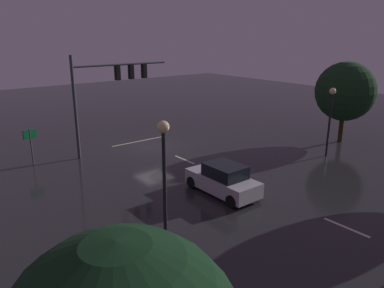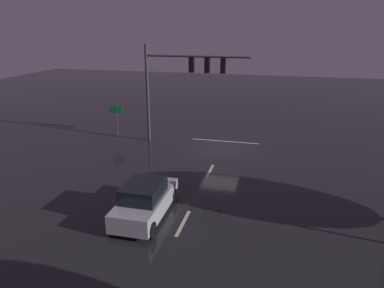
% 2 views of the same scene
% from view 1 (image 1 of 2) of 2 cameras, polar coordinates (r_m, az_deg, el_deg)
% --- Properties ---
extents(ground_plane, '(80.00, 80.00, 0.00)m').
position_cam_1_polar(ground_plane, '(29.04, -5.90, -0.39)').
color(ground_plane, '#232326').
extents(traffic_signal_assembly, '(7.37, 0.47, 7.04)m').
position_cam_1_polar(traffic_signal_assembly, '(27.26, -12.44, 8.88)').
color(traffic_signal_assembly, '#383A3D').
rests_on(traffic_signal_assembly, ground_plane).
extents(lane_dash_far, '(0.16, 2.20, 0.01)m').
position_cam_1_polar(lane_dash_far, '(25.90, -1.13, -2.39)').
color(lane_dash_far, beige).
rests_on(lane_dash_far, ground_plane).
extents(lane_dash_mid, '(0.16, 2.20, 0.01)m').
position_cam_1_polar(lane_dash_mid, '(21.72, 8.55, -6.38)').
color(lane_dash_mid, beige).
rests_on(lane_dash_mid, ground_plane).
extents(lane_dash_near, '(0.16, 2.20, 0.01)m').
position_cam_1_polar(lane_dash_near, '(18.58, 22.36, -11.63)').
color(lane_dash_near, beige).
rests_on(lane_dash_near, ground_plane).
extents(stop_bar, '(5.00, 0.16, 0.01)m').
position_cam_1_polar(stop_bar, '(30.65, -7.88, 0.45)').
color(stop_bar, beige).
rests_on(stop_bar, ground_plane).
extents(car_approaching, '(1.91, 4.37, 1.70)m').
position_cam_1_polar(car_approaching, '(20.35, 4.73, -5.44)').
color(car_approaching, '#B7B7BC').
rests_on(car_approaching, ground_plane).
extents(street_lamp_left_kerb, '(0.44, 0.44, 4.83)m').
position_cam_1_polar(street_lamp_left_kerb, '(27.56, 20.32, 5.05)').
color(street_lamp_left_kerb, black).
rests_on(street_lamp_left_kerb, ground_plane).
extents(street_lamp_right_kerb, '(0.44, 0.44, 5.49)m').
position_cam_1_polar(street_lamp_right_kerb, '(13.39, -4.24, -3.51)').
color(street_lamp_right_kerb, black).
rests_on(street_lamp_right_kerb, ground_plane).
extents(route_sign, '(0.90, 0.19, 2.43)m').
position_cam_1_polar(route_sign, '(26.62, -23.31, 0.69)').
color(route_sign, '#383A3D').
rests_on(route_sign, ground_plane).
extents(tree_left_near, '(4.59, 4.59, 6.34)m').
position_cam_1_polar(tree_left_near, '(31.73, 22.23, 7.39)').
color(tree_left_near, '#382314').
rests_on(tree_left_near, ground_plane).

